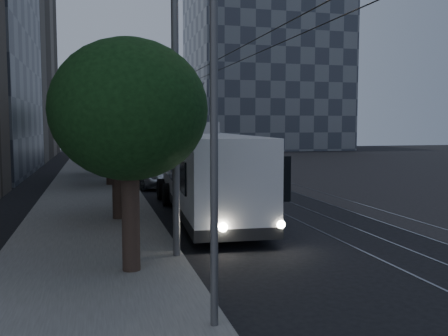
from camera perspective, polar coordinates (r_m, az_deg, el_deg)
name	(u,v)px	position (r m, az deg, el deg)	size (l,w,h in m)	color
ground	(285,218)	(20.18, 7.04, -5.72)	(120.00, 120.00, 0.00)	black
sidewalk	(93,174)	(38.62, -14.70, -0.61)	(5.00, 90.00, 0.15)	#65625E
tram_rails	(223,171)	(39.85, -0.17, -0.38)	(4.52, 90.00, 0.02)	gray
overhead_wires	(127,128)	(38.51, -11.04, 4.50)	(2.23, 90.00, 6.00)	black
building_distant_right	(264,70)	(78.12, 4.60, 11.05)	(22.00, 18.00, 24.00)	#3A3F4A
trolleybus	(205,172)	(20.75, -2.16, -0.44)	(3.46, 12.98, 5.63)	white
pickup_silver	(148,174)	(30.35, -8.72, -0.72)	(2.48, 5.38, 1.49)	silver
car_white_a	(153,166)	(37.36, -8.09, 0.24)	(1.60, 3.98, 1.36)	white
car_white_b	(142,162)	(42.13, -9.34, 0.73)	(1.82, 4.49, 1.30)	#B7B8BC
car_white_c	(132,160)	(43.15, -10.45, 0.93)	(1.57, 4.51, 1.49)	silver
car_white_d	(128,156)	(48.28, -10.88, 1.34)	(1.73, 4.31, 1.47)	#B9B8BD
tree_0	(129,111)	(12.30, -10.81, 6.44)	(3.81, 3.81, 5.81)	#31231B
tree_1	(117,112)	(19.35, -12.17, 6.24)	(4.31, 4.31, 6.16)	#31231B
tree_2	(109,114)	(30.51, -13.04, 6.05)	(5.04, 5.04, 6.65)	#31231B
tree_3	(99,117)	(36.66, -14.07, 5.71)	(4.99, 4.99, 6.55)	#31231B
tree_4	(103,119)	(45.87, -13.62, 5.41)	(3.93, 3.93, 5.98)	#31231B
tree_5	(102,122)	(57.57, -13.73, 5.11)	(4.71, 4.71, 6.13)	#31231B
streetlamp_near	(190,62)	(13.69, -3.94, 11.97)	(2.18, 0.44, 8.87)	#5A5A5C
streetlamp_far	(120,102)	(39.56, -11.80, 7.41)	(2.21, 0.44, 9.01)	#5A5A5C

